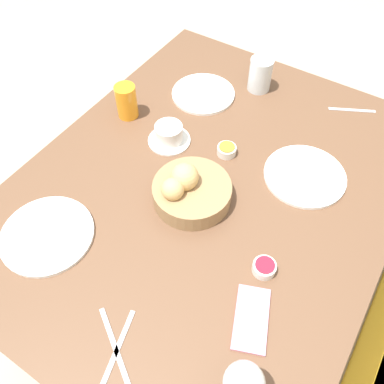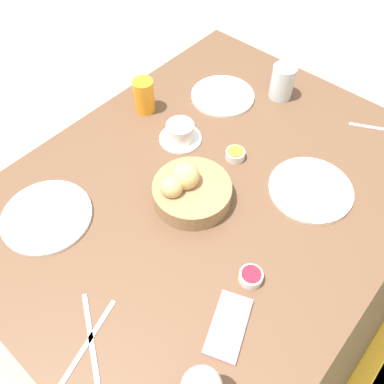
% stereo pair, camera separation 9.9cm
% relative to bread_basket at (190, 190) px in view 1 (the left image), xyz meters
% --- Properties ---
extents(ground_plane, '(10.00, 10.00, 0.00)m').
position_rel_bread_basket_xyz_m(ground_plane, '(-0.07, 0.02, -0.78)').
color(ground_plane, '#A89E89').
extents(dining_table, '(1.25, 0.98, 0.75)m').
position_rel_bread_basket_xyz_m(dining_table, '(-0.07, 0.02, -0.13)').
color(dining_table, brown).
rests_on(dining_table, ground_plane).
extents(bread_basket, '(0.21, 0.21, 0.11)m').
position_rel_bread_basket_xyz_m(bread_basket, '(0.00, 0.00, 0.00)').
color(bread_basket, '#99754C').
rests_on(bread_basket, dining_table).
extents(plate_near_left, '(0.21, 0.21, 0.01)m').
position_rel_bread_basket_xyz_m(plate_near_left, '(-0.39, -0.20, -0.03)').
color(plate_near_left, white).
rests_on(plate_near_left, dining_table).
extents(plate_near_right, '(0.24, 0.24, 0.01)m').
position_rel_bread_basket_xyz_m(plate_near_right, '(0.29, -0.24, -0.03)').
color(plate_near_right, white).
rests_on(plate_near_right, dining_table).
extents(plate_far_center, '(0.23, 0.23, 0.01)m').
position_rel_bread_basket_xyz_m(plate_far_center, '(-0.24, 0.23, -0.03)').
color(plate_far_center, white).
rests_on(plate_far_center, dining_table).
extents(juice_glass, '(0.07, 0.07, 0.11)m').
position_rel_bread_basket_xyz_m(juice_glass, '(-0.18, -0.35, 0.02)').
color(juice_glass, orange).
rests_on(juice_glass, dining_table).
extents(water_tumbler, '(0.08, 0.08, 0.11)m').
position_rel_bread_basket_xyz_m(water_tumbler, '(-0.52, -0.06, 0.02)').
color(water_tumbler, silver).
rests_on(water_tumbler, dining_table).
extents(wine_glass, '(0.08, 0.08, 0.16)m').
position_rel_bread_basket_xyz_m(wine_glass, '(0.36, 0.35, 0.07)').
color(wine_glass, silver).
rests_on(wine_glass, dining_table).
extents(coffee_cup, '(0.13, 0.13, 0.06)m').
position_rel_bread_basket_xyz_m(coffee_cup, '(-0.15, -0.17, -0.01)').
color(coffee_cup, white).
rests_on(coffee_cup, dining_table).
extents(jam_bowl_berry, '(0.06, 0.06, 0.03)m').
position_rel_bread_basket_xyz_m(jam_bowl_berry, '(0.09, 0.26, -0.02)').
color(jam_bowl_berry, white).
rests_on(jam_bowl_berry, dining_table).
extents(jam_bowl_honey, '(0.06, 0.06, 0.03)m').
position_rel_bread_basket_xyz_m(jam_bowl_honey, '(-0.20, 0.00, -0.02)').
color(jam_bowl_honey, white).
rests_on(jam_bowl_honey, dining_table).
extents(fork_silver, '(0.20, 0.06, 0.00)m').
position_rel_bread_basket_xyz_m(fork_silver, '(0.43, 0.09, -0.04)').
color(fork_silver, '#B7B7BC').
rests_on(fork_silver, dining_table).
extents(knife_silver, '(0.12, 0.18, 0.00)m').
position_rel_bread_basket_xyz_m(knife_silver, '(0.42, 0.08, -0.04)').
color(knife_silver, '#B7B7BC').
rests_on(knife_silver, dining_table).
extents(spoon_coffee, '(0.08, 0.14, 0.00)m').
position_rel_bread_basket_xyz_m(spoon_coffee, '(-0.59, 0.25, -0.04)').
color(spoon_coffee, '#B7B7BC').
rests_on(spoon_coffee, dining_table).
extents(cell_phone, '(0.17, 0.12, 0.01)m').
position_rel_bread_basket_xyz_m(cell_phone, '(0.21, 0.30, -0.03)').
color(cell_phone, pink).
rests_on(cell_phone, dining_table).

